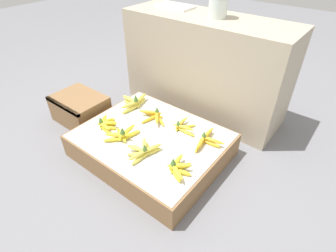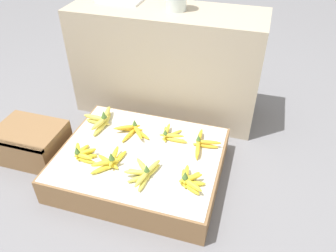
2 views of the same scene
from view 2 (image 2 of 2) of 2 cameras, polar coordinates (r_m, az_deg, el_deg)
ground_plane at (r=1.98m, az=-4.63°, el=-8.25°), size 10.00×10.00×0.00m
display_platform at (r=1.92m, az=-4.75°, el=-6.51°), size 0.91×0.74×0.17m
back_vendor_table at (r=2.32m, az=-0.26°, el=10.88°), size 1.27×0.44×0.75m
wooden_crate at (r=2.19m, az=-22.69°, el=-2.63°), size 0.39×0.30×0.21m
banana_bunch_front_left at (r=1.87m, az=-14.63°, el=-4.66°), size 0.16×0.14×0.09m
banana_bunch_front_midleft at (r=1.79m, az=-10.03°, el=-6.02°), size 0.16×0.23×0.10m
banana_bunch_front_midright at (r=1.71m, az=-4.24°, el=-8.15°), size 0.17×0.22×0.09m
banana_bunch_front_right at (r=1.67m, az=3.71°, el=-9.38°), size 0.15×0.17×0.10m
banana_bunch_middle_left at (r=2.08m, az=-11.53°, el=1.01°), size 0.17×0.28×0.11m
banana_bunch_middle_midleft at (r=1.98m, az=-6.15°, el=-0.74°), size 0.24×0.17×0.09m
banana_bunch_middle_midright at (r=1.94m, az=0.34°, el=-1.53°), size 0.18×0.15×0.08m
banana_bunch_middle_right at (r=1.89m, az=5.81°, el=-2.99°), size 0.16×0.25×0.08m
foam_tray_white at (r=2.33m, az=-8.38°, el=20.82°), size 0.29×0.17×0.02m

